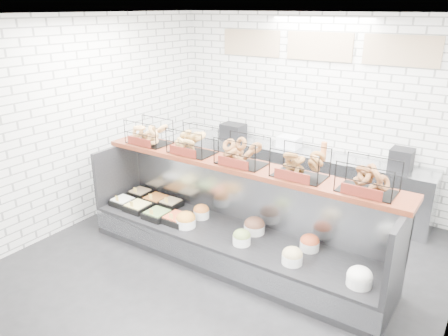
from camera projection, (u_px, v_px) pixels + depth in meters
The scene contains 5 objects.
ground at pixel (218, 271), 5.39m from camera, with size 5.50×5.50×0.00m, color black.
room_shell at pixel (246, 98), 5.14m from camera, with size 5.02×5.51×3.01m.
display_case at pixel (232, 236), 5.56m from camera, with size 4.00×0.90×1.20m.
bagel_shelf at pixel (242, 154), 5.31m from camera, with size 4.10×0.50×0.40m.
prep_counter at pixel (303, 176), 7.12m from camera, with size 4.00×0.60×1.20m.
Camera 1 is at (2.63, -3.78, 3.08)m, focal length 35.00 mm.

